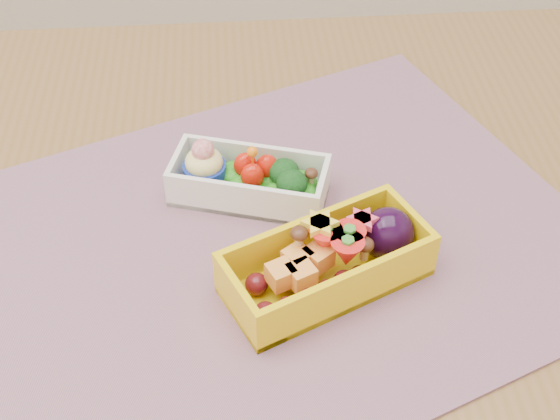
{
  "coord_description": "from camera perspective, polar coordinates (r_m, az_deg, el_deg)",
  "views": [
    {
      "loc": [
        -0.03,
        -0.5,
        1.26
      ],
      "look_at": [
        0.01,
        -0.0,
        0.79
      ],
      "focal_mm": 49.69,
      "sensor_mm": 36.0,
      "label": 1
    }
  ],
  "objects": [
    {
      "name": "table",
      "position": [
        0.79,
        -0.68,
        -7.38
      ],
      "size": [
        1.2,
        0.8,
        0.75
      ],
      "color": "brown",
      "rests_on": "ground"
    },
    {
      "name": "bento_white",
      "position": [
        0.74,
        -2.35,
        2.26
      ],
      "size": [
        0.16,
        0.11,
        0.06
      ],
      "rotation": [
        0.0,
        0.0,
        -0.29
      ],
      "color": "silver",
      "rests_on": "placemat"
    },
    {
      "name": "placemat",
      "position": [
        0.71,
        -0.57,
        -2.57
      ],
      "size": [
        0.68,
        0.61,
        0.0
      ],
      "primitive_type": "cube",
      "rotation": [
        0.0,
        0.0,
        0.39
      ],
      "color": "#8F6369",
      "rests_on": "table"
    },
    {
      "name": "bento_yellow",
      "position": [
        0.66,
        3.77,
        -3.75
      ],
      "size": [
        0.19,
        0.14,
        0.06
      ],
      "rotation": [
        0.0,
        0.0,
        0.43
      ],
      "color": "yellow",
      "rests_on": "placemat"
    }
  ]
}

